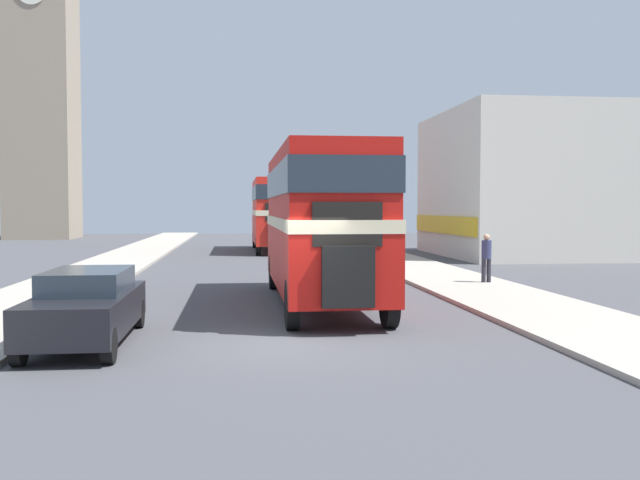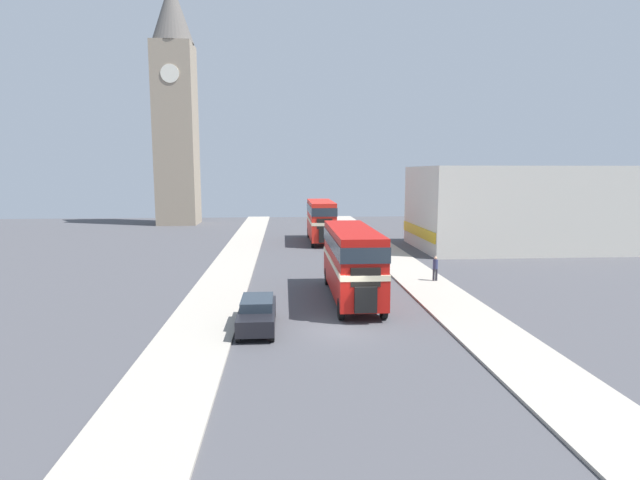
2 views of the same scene
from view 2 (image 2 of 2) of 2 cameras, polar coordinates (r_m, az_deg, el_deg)
ground_plane at (r=24.27m, az=2.38°, el=-10.10°), size 120.00×120.00×0.00m
sidewalk_right at (r=25.88m, az=17.60°, el=-9.18°), size 3.50×120.00×0.12m
sidewalk_left at (r=24.44m, az=-13.80°, el=-10.04°), size 3.50×120.00×0.12m
double_decker_bus at (r=29.17m, az=3.67°, el=-1.97°), size 2.50×10.13×4.21m
bus_distant at (r=53.20m, az=0.10°, el=2.57°), size 2.54×9.96×4.40m
car_parked_near at (r=24.27m, az=-7.18°, el=-8.27°), size 1.70×4.66×1.47m
pedestrian_walking at (r=34.70m, az=13.04°, el=-3.02°), size 0.34×0.34×1.67m
church_tower at (r=75.15m, az=-16.22°, el=14.82°), size 5.73×5.73×33.48m
shop_building_block at (r=52.29m, az=21.25°, el=3.46°), size 18.89×11.67×7.98m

